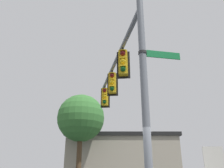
# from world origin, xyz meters

# --- Properties ---
(signal_pole) EXTENTS (0.21, 0.21, 7.11)m
(signal_pole) POSITION_xyz_m (0.00, 0.00, 3.55)
(signal_pole) COLOR slate
(signal_pole) RESTS_ON ground
(mast_arm) EXTENTS (2.53, 7.88, 0.17)m
(mast_arm) POSITION_xyz_m (1.19, -3.91, 6.31)
(mast_arm) COLOR slate
(traffic_light_nearest_pole) EXTENTS (0.54, 0.49, 1.31)m
(traffic_light_nearest_pole) POSITION_xyz_m (0.69, -2.24, 5.52)
(traffic_light_nearest_pole) COLOR black
(traffic_light_mid_inner) EXTENTS (0.54, 0.49, 1.31)m
(traffic_light_mid_inner) POSITION_xyz_m (1.35, -4.45, 5.52)
(traffic_light_mid_inner) COLOR black
(traffic_light_mid_outer) EXTENTS (0.54, 0.49, 1.31)m
(traffic_light_mid_outer) POSITION_xyz_m (2.02, -6.66, 5.52)
(traffic_light_mid_outer) COLOR black
(street_name_sign) EXTENTS (1.27, 0.49, 0.22)m
(street_name_sign) POSITION_xyz_m (-0.38, -0.11, 4.70)
(street_name_sign) COLOR #147238
(storefront_building) EXTENTS (10.20, 8.58, 4.36)m
(storefront_building) POSITION_xyz_m (1.69, -15.76, 2.19)
(storefront_building) COLOR #A89E89
(storefront_building) RESTS_ON ground
(tree_by_storefront) EXTENTS (3.55, 3.55, 6.93)m
(tree_by_storefront) POSITION_xyz_m (4.37, -10.53, 5.12)
(tree_by_storefront) COLOR #4C3823
(tree_by_storefront) RESTS_ON ground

